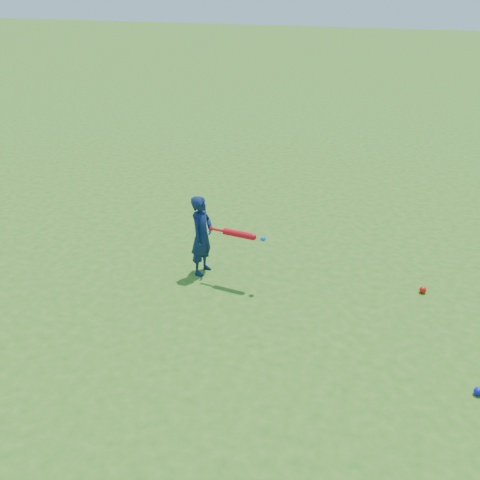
# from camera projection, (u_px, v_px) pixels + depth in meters

# --- Properties ---
(ground) EXTENTS (80.00, 80.00, 0.00)m
(ground) POSITION_uv_depth(u_px,v_px,m) (188.00, 274.00, 6.50)
(ground) COLOR #2C5F16
(ground) RESTS_ON ground
(child) EXTENTS (0.26, 0.38, 0.99)m
(child) POSITION_uv_depth(u_px,v_px,m) (202.00, 235.00, 6.32)
(child) COLOR #0E1C44
(child) RESTS_ON ground
(ground_ball_red) EXTENTS (0.08, 0.08, 0.08)m
(ground_ball_red) POSITION_uv_depth(u_px,v_px,m) (423.00, 290.00, 6.08)
(ground_ball_red) COLOR red
(ground_ball_red) RESTS_ON ground
(ground_ball_blue) EXTENTS (0.07, 0.07, 0.07)m
(ground_ball_blue) POSITION_uv_depth(u_px,v_px,m) (478.00, 391.00, 4.58)
(ground_ball_blue) COLOR #0C10CC
(ground_ball_blue) RESTS_ON ground
(bat_swing) EXTENTS (0.68, 0.11, 0.08)m
(bat_swing) POSITION_uv_depth(u_px,v_px,m) (241.00, 234.00, 6.03)
(bat_swing) COLOR red
(bat_swing) RESTS_ON ground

